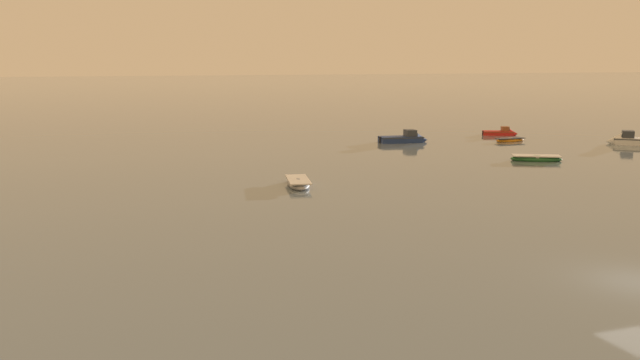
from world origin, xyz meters
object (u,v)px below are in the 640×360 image
at_px(motorboat_moored_1, 630,141).
at_px(motorboat_moored_7, 503,133).
at_px(motorboat_moored_3, 408,139).
at_px(rowboat_moored_2, 510,140).
at_px(rowboat_moored_0, 536,159).
at_px(rowboat_moored_1, 298,183).

xyz_separation_m(motorboat_moored_1, motorboat_moored_7, (-7.33, 12.65, -0.10)).
relative_size(motorboat_moored_3, motorboat_moored_7, 1.29).
relative_size(rowboat_moored_2, motorboat_moored_7, 0.82).
relative_size(motorboat_moored_1, rowboat_moored_2, 1.60).
xyz_separation_m(rowboat_moored_0, rowboat_moored_1, (-24.15, -4.62, 0.00)).
relative_size(motorboat_moored_1, motorboat_moored_7, 1.31).
height_order(rowboat_moored_0, rowboat_moored_2, rowboat_moored_0).
bearing_deg(rowboat_moored_2, motorboat_moored_7, 59.75).
height_order(motorboat_moored_3, rowboat_moored_2, motorboat_moored_3).
distance_m(rowboat_moored_1, motorboat_moored_7, 41.78).
xyz_separation_m(motorboat_moored_1, rowboat_moored_1, (-41.49, -11.41, -0.14)).
distance_m(motorboat_moored_1, motorboat_moored_3, 23.81).
bearing_deg(motorboat_moored_3, rowboat_moored_0, -67.53).
height_order(rowboat_moored_2, motorboat_moored_7, motorboat_moored_7).
xyz_separation_m(motorboat_moored_3, rowboat_moored_2, (11.12, -3.18, -0.16)).
bearing_deg(motorboat_moored_7, motorboat_moored_3, -145.47).
relative_size(motorboat_moored_3, rowboat_moored_2, 1.58).
distance_m(motorboat_moored_1, rowboat_moored_2, 12.51).
bearing_deg(motorboat_moored_1, rowboat_moored_1, 55.35).
bearing_deg(rowboat_moored_1, rowboat_moored_0, 113.05).
relative_size(rowboat_moored_0, motorboat_moored_7, 1.07).
relative_size(rowboat_moored_0, motorboat_moored_3, 0.83).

